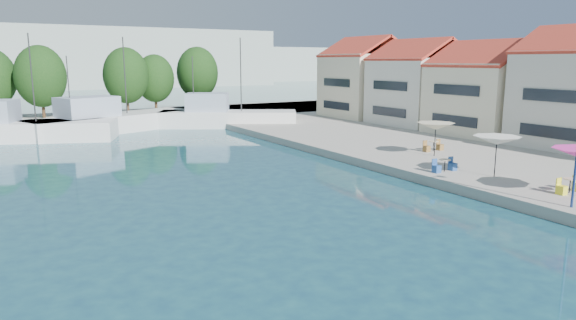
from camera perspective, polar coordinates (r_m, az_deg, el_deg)
quay_right at (r=48.37m, az=22.31°, el=1.78°), size 32.00×92.00×0.60m
quay_far at (r=66.74m, az=-23.20°, el=4.04°), size 90.00×16.00×0.60m
hill_east at (r=187.48m, az=-13.13°, el=10.30°), size 140.00×40.00×12.00m
building_04 at (r=51.32m, az=21.41°, el=7.64°), size 9.00×8.80×9.20m
building_05 at (r=57.33m, az=14.32°, el=8.57°), size 8.40×8.80×9.70m
building_06 at (r=64.05m, az=8.62°, el=9.21°), size 9.00×8.80×10.20m
trawler_02 at (r=54.02m, az=-28.37°, el=2.99°), size 17.90×10.63×10.20m
trawler_03 at (r=56.72m, az=-19.31°, el=4.02°), size 18.52×10.78×10.20m
trawler_04 at (r=58.10m, az=-7.07°, el=4.70°), size 15.13×10.81×10.20m
tree_05 at (r=67.21m, az=-25.79°, el=8.36°), size 5.77×5.77×8.55m
tree_06 at (r=69.47m, az=-17.56°, el=8.94°), size 5.70×5.70×8.44m
tree_07 at (r=72.05m, az=-14.58°, el=8.76°), size 5.13×5.13×7.59m
tree_08 at (r=75.49m, az=-10.02°, el=9.52°), size 5.88×5.88×8.71m
umbrella_white at (r=32.33m, az=22.20°, el=2.03°), size 2.74×2.74×2.43m
umbrella_cream at (r=38.10m, az=16.09°, el=3.63°), size 2.69×2.69×2.41m
cafe_table_01 at (r=30.39m, az=28.82°, el=-2.68°), size 1.82×0.70×0.76m
cafe_table_02 at (r=33.16m, az=17.01°, el=-0.74°), size 1.82×0.70×0.76m
cafe_table_03 at (r=40.45m, az=15.85°, el=1.37°), size 1.82×0.70×0.76m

